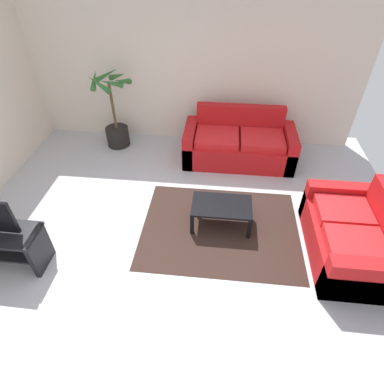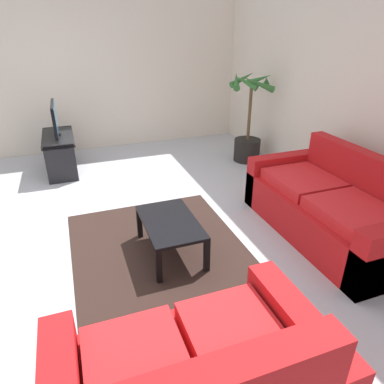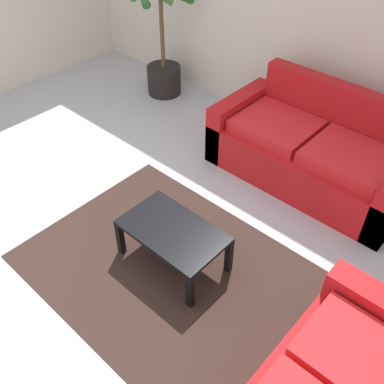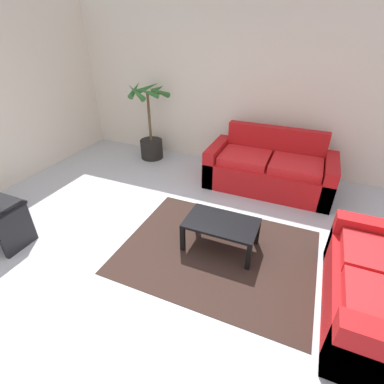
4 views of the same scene
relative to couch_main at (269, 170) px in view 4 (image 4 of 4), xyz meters
The scene contains 6 objects.
ground_plane 2.47m from the couch_main, 111.28° to the right, with size 6.60×6.60×0.00m, color #B2B2B7.
wall_back 1.55m from the couch_main, 141.12° to the left, with size 6.00×0.06×2.70m, color beige.
couch_main is the anchor object (origin of this frame).
coffee_table 1.71m from the couch_main, 98.27° to the right, with size 0.83×0.50×0.37m.
area_rug 1.84m from the couch_main, 97.82° to the right, with size 2.20×1.70×0.01m, color black.
potted_palm 2.34m from the couch_main, behind, with size 0.70×0.70×1.44m.
Camera 4 is at (1.36, -1.94, 2.34)m, focal length 26.59 mm.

